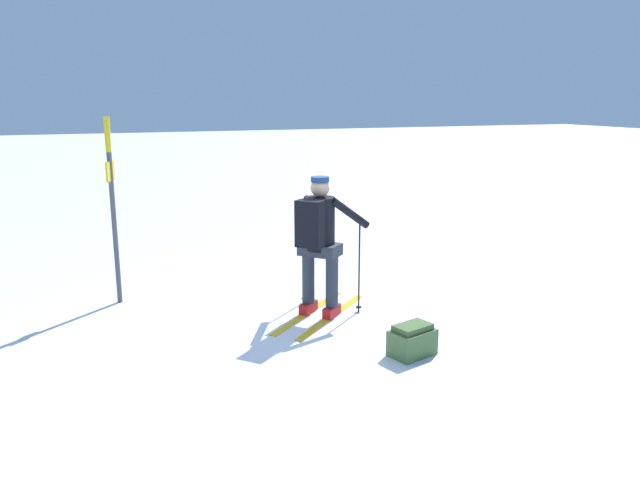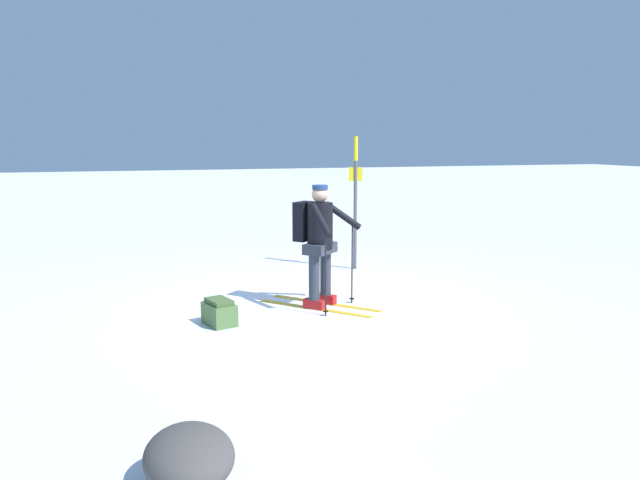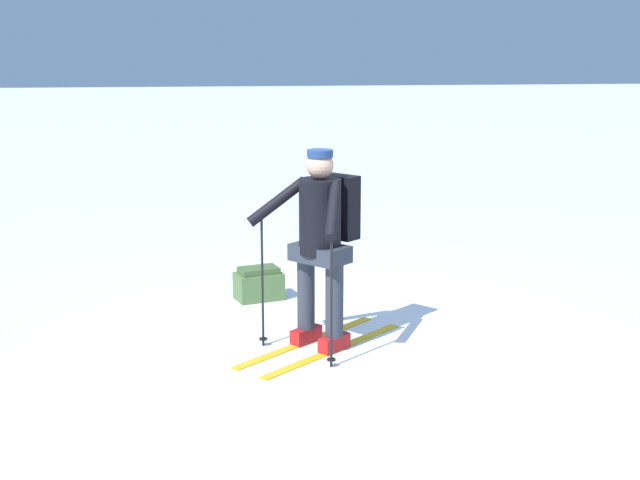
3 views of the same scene
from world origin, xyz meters
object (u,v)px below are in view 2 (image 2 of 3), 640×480
(dropped_backpack, at_px, (219,312))
(rock_boulder, at_px, (189,457))
(trail_marker, at_px, (355,191))
(skier, at_px, (318,237))

(dropped_backpack, bearing_deg, rock_boulder, 168.11)
(dropped_backpack, height_order, trail_marker, trail_marker)
(trail_marker, bearing_deg, rock_boulder, 150.19)
(skier, distance_m, rock_boulder, 4.66)
(skier, height_order, trail_marker, trail_marker)
(dropped_backpack, xyz_separation_m, rock_boulder, (-3.57, 0.75, 0.04))
(trail_marker, height_order, rock_boulder, trail_marker)
(dropped_backpack, xyz_separation_m, trail_marker, (2.66, -2.82, 1.23))
(dropped_backpack, distance_m, rock_boulder, 3.65)
(rock_boulder, bearing_deg, skier, -28.45)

